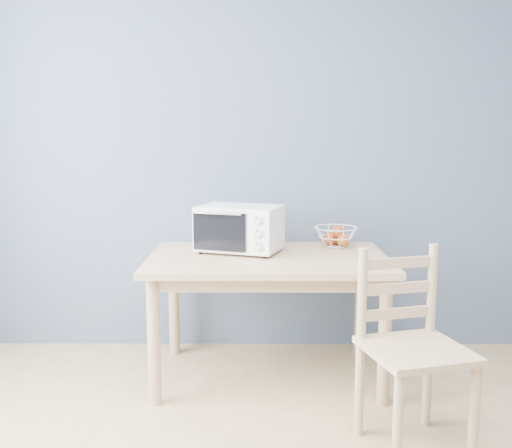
{
  "coord_description": "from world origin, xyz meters",
  "views": [
    {
      "loc": [
        0.12,
        -1.6,
        1.44
      ],
      "look_at": [
        0.11,
        1.76,
        0.93
      ],
      "focal_mm": 40.0,
      "sensor_mm": 36.0,
      "label": 1
    }
  ],
  "objects_px": {
    "dining_table": "(268,272)",
    "dining_chair": "(411,352)",
    "fruit_basket": "(336,236)",
    "toaster_oven": "(236,228)"
  },
  "relations": [
    {
      "from": "fruit_basket",
      "to": "dining_chair",
      "type": "xyz_separation_m",
      "value": [
        0.21,
        -1.05,
        -0.36
      ]
    },
    {
      "from": "dining_table",
      "to": "toaster_oven",
      "type": "xyz_separation_m",
      "value": [
        -0.19,
        0.11,
        0.25
      ]
    },
    {
      "from": "dining_table",
      "to": "dining_chair",
      "type": "distance_m",
      "value": 1.03
    },
    {
      "from": "toaster_oven",
      "to": "dining_chair",
      "type": "height_order",
      "value": "toaster_oven"
    },
    {
      "from": "dining_table",
      "to": "fruit_basket",
      "type": "height_order",
      "value": "fruit_basket"
    },
    {
      "from": "dining_table",
      "to": "toaster_oven",
      "type": "height_order",
      "value": "toaster_oven"
    },
    {
      "from": "dining_table",
      "to": "toaster_oven",
      "type": "relative_size",
      "value": 2.5
    },
    {
      "from": "dining_chair",
      "to": "toaster_oven",
      "type": "bearing_deg",
      "value": 118.02
    },
    {
      "from": "toaster_oven",
      "to": "fruit_basket",
      "type": "relative_size",
      "value": 1.65
    },
    {
      "from": "dining_table",
      "to": "fruit_basket",
      "type": "bearing_deg",
      "value": 32.06
    }
  ]
}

